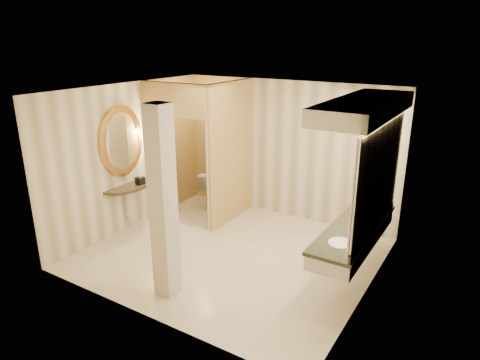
% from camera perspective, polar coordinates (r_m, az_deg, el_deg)
% --- Properties ---
extents(floor, '(4.50, 4.50, 0.00)m').
position_cam_1_polar(floor, '(7.30, -1.18, -9.77)').
color(floor, white).
rests_on(floor, ground).
extents(ceiling, '(4.50, 4.50, 0.00)m').
position_cam_1_polar(ceiling, '(6.47, -1.34, 11.76)').
color(ceiling, white).
rests_on(ceiling, wall_back).
extents(wall_back, '(4.50, 0.02, 2.70)m').
position_cam_1_polar(wall_back, '(8.44, 6.16, 3.97)').
color(wall_back, silver).
rests_on(wall_back, floor).
extents(wall_front, '(4.50, 0.02, 2.70)m').
position_cam_1_polar(wall_front, '(5.32, -13.12, -5.46)').
color(wall_front, silver).
rests_on(wall_front, floor).
extents(wall_left, '(0.02, 4.00, 2.70)m').
position_cam_1_polar(wall_left, '(8.16, -14.65, 2.94)').
color(wall_left, silver).
rests_on(wall_left, floor).
extents(wall_right, '(0.02, 4.00, 2.70)m').
position_cam_1_polar(wall_right, '(5.92, 17.37, -3.29)').
color(wall_right, silver).
rests_on(wall_right, floor).
extents(toilet_closet, '(1.50, 1.55, 2.70)m').
position_cam_1_polar(toilet_closet, '(8.13, -4.20, 3.71)').
color(toilet_closet, '#E1BB75').
rests_on(toilet_closet, floor).
extents(wall_sconce, '(0.14, 0.14, 0.42)m').
position_cam_1_polar(wall_sconce, '(8.14, -11.09, 5.94)').
color(wall_sconce, gold).
rests_on(wall_sconce, toilet_closet).
extents(vanity, '(0.75, 2.39, 2.09)m').
position_cam_1_polar(vanity, '(6.13, 15.82, 0.37)').
color(vanity, beige).
rests_on(vanity, floor).
extents(console_shelf, '(0.98, 0.98, 1.94)m').
position_cam_1_polar(console_shelf, '(8.02, -15.35, 2.56)').
color(console_shelf, black).
rests_on(console_shelf, floor).
extents(pillar, '(0.28, 0.28, 2.70)m').
position_cam_1_polar(pillar, '(5.78, -10.22, -3.24)').
color(pillar, beige).
rests_on(pillar, floor).
extents(tissue_box, '(0.14, 0.14, 0.14)m').
position_cam_1_polar(tissue_box, '(8.10, -13.18, -0.07)').
color(tissue_box, black).
rests_on(tissue_box, console_shelf).
extents(toilet, '(0.46, 0.78, 0.77)m').
position_cam_1_polar(toilet, '(9.13, -3.25, -1.15)').
color(toilet, white).
rests_on(toilet, floor).
extents(soap_bottle_a, '(0.07, 0.08, 0.12)m').
position_cam_1_polar(soap_bottle_a, '(6.71, 15.65, -4.31)').
color(soap_bottle_a, beige).
rests_on(soap_bottle_a, vanity).
extents(soap_bottle_b, '(0.12, 0.12, 0.13)m').
position_cam_1_polar(soap_bottle_b, '(6.73, 16.06, -4.28)').
color(soap_bottle_b, silver).
rests_on(soap_bottle_b, vanity).
extents(soap_bottle_c, '(0.09, 0.09, 0.20)m').
position_cam_1_polar(soap_bottle_c, '(6.54, 14.68, -4.49)').
color(soap_bottle_c, '#C6B28C').
rests_on(soap_bottle_c, vanity).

